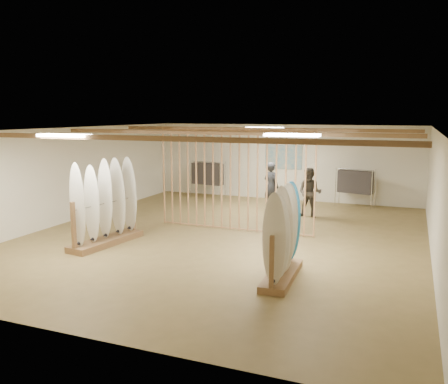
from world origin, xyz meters
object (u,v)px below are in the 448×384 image
at_px(rack_left, 106,217).
at_px(shopper_a, 271,183).
at_px(clothing_rack_a, 207,174).
at_px(rack_right, 282,248).
at_px(shopper_b, 310,190).
at_px(clothing_rack_b, 355,182).

height_order(rack_left, shopper_a, rack_left).
xyz_separation_m(rack_left, clothing_rack_a, (-0.30, 6.92, 0.23)).
bearing_deg(shopper_a, rack_right, 132.97).
bearing_deg(rack_right, shopper_b, 93.53).
xyz_separation_m(rack_right, shopper_b, (-0.64, 5.72, 0.26)).
bearing_deg(rack_left, clothing_rack_a, 100.26).
distance_m(rack_left, shopper_a, 6.10).
xyz_separation_m(rack_right, clothing_rack_a, (-4.99, 7.72, 0.31)).
relative_size(rack_right, shopper_a, 1.05).
xyz_separation_m(rack_left, shopper_b, (4.04, 4.92, 0.18)).
bearing_deg(shopper_a, clothing_rack_b, -122.62).
bearing_deg(clothing_rack_b, clothing_rack_a, -163.93).
height_order(clothing_rack_a, clothing_rack_b, clothing_rack_a).
distance_m(rack_left, clothing_rack_a, 6.93).
distance_m(clothing_rack_b, shopper_a, 2.99).
bearing_deg(clothing_rack_a, shopper_b, -17.06).
bearing_deg(rack_right, shopper_a, 105.13).
distance_m(clothing_rack_a, shopper_b, 4.78).
bearing_deg(clothing_rack_b, rack_left, -111.89).
relative_size(rack_left, shopper_a, 1.20).
height_order(shopper_a, shopper_b, shopper_a).
bearing_deg(shopper_b, clothing_rack_b, 65.05).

